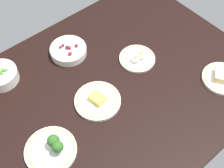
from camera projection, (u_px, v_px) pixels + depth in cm
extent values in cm
cube|color=black|center=(112.00, 89.00, 140.96)|extent=(136.39, 103.61, 4.00)
cylinder|color=white|center=(222.00, 79.00, 141.11)|extent=(18.97, 18.97, 1.47)
torus|color=gold|center=(223.00, 78.00, 140.51)|extent=(17.19, 17.19, 0.50)
cube|color=beige|center=(223.00, 77.00, 140.03)|extent=(11.03, 11.24, 1.20)
cube|color=#E5B24C|center=(224.00, 76.00, 139.22)|extent=(11.03, 11.24, 0.80)
cube|color=beige|center=(224.00, 74.00, 138.41)|extent=(11.03, 11.24, 1.20)
cylinder|color=white|center=(137.00, 59.00, 148.48)|extent=(17.60, 17.60, 1.22)
torus|color=gold|center=(137.00, 58.00, 147.99)|extent=(15.99, 15.99, 0.50)
ellipsoid|color=white|center=(141.00, 55.00, 147.37)|extent=(4.62, 4.62, 2.54)
sphere|color=yellow|center=(141.00, 54.00, 146.44)|extent=(1.85, 1.85, 1.85)
ellipsoid|color=white|center=(136.00, 59.00, 145.93)|extent=(4.44, 4.44, 2.44)
sphere|color=yellow|center=(136.00, 58.00, 145.04)|extent=(1.77, 1.77, 1.77)
cylinder|color=white|center=(98.00, 101.00, 133.86)|extent=(20.60, 20.60, 1.47)
torus|color=gold|center=(98.00, 100.00, 133.27)|extent=(18.63, 18.63, 0.50)
cube|color=#F2D14C|center=(97.00, 98.00, 132.15)|extent=(6.12, 7.53, 2.78)
cylinder|color=white|center=(51.00, 150.00, 120.08)|extent=(20.84, 20.84, 1.54)
torus|color=gold|center=(50.00, 150.00, 119.46)|extent=(18.84, 18.84, 0.50)
cylinder|color=#9EBC72|center=(59.00, 150.00, 117.87)|extent=(1.62, 1.62, 2.80)
sphere|color=#2D6023|center=(58.00, 147.00, 115.33)|extent=(4.62, 4.62, 4.62)
cylinder|color=#9EBC72|center=(55.00, 144.00, 119.57)|extent=(1.76, 1.76, 2.36)
sphere|color=#2D6023|center=(53.00, 141.00, 117.09)|extent=(5.03, 5.03, 5.03)
cylinder|color=white|center=(1.00, 76.00, 139.58)|extent=(16.02, 16.02, 5.41)
sphere|color=#599E38|center=(2.00, 69.00, 137.93)|extent=(1.03, 1.03, 1.03)
sphere|color=#599E38|center=(0.00, 72.00, 136.69)|extent=(1.34, 1.34, 1.34)
sphere|color=#599E38|center=(5.00, 70.00, 137.41)|extent=(1.21, 1.21, 1.21)
sphere|color=#599E38|center=(3.00, 70.00, 137.25)|extent=(1.58, 1.58, 1.58)
sphere|color=#599E38|center=(2.00, 73.00, 136.22)|extent=(1.20, 1.20, 1.20)
sphere|color=#599E38|center=(2.00, 71.00, 137.10)|extent=(1.16, 1.16, 1.16)
sphere|color=#599E38|center=(0.00, 72.00, 136.39)|extent=(1.48, 1.48, 1.48)
sphere|color=#599E38|center=(7.00, 70.00, 137.47)|extent=(1.15, 1.15, 1.15)
cylinder|color=white|center=(68.00, 51.00, 149.85)|extent=(17.96, 17.96, 3.69)
torus|color=white|center=(68.00, 48.00, 148.36)|extent=(18.04, 18.04, 0.80)
sphere|color=#59144C|center=(67.00, 47.00, 147.56)|extent=(1.81, 1.81, 1.81)
sphere|color=#B2232D|center=(70.00, 54.00, 145.00)|extent=(1.98, 1.98, 1.98)
sphere|color=maroon|center=(60.00, 47.00, 147.87)|extent=(1.44, 1.44, 1.44)
sphere|color=#59144C|center=(63.00, 45.00, 148.60)|extent=(1.42, 1.42, 1.42)
sphere|color=maroon|center=(69.00, 48.00, 147.40)|extent=(1.75, 1.75, 1.75)
sphere|color=maroon|center=(76.00, 46.00, 148.30)|extent=(1.67, 1.67, 1.67)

